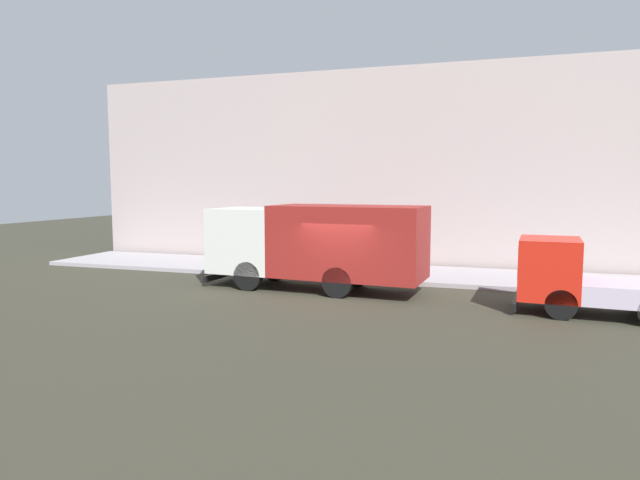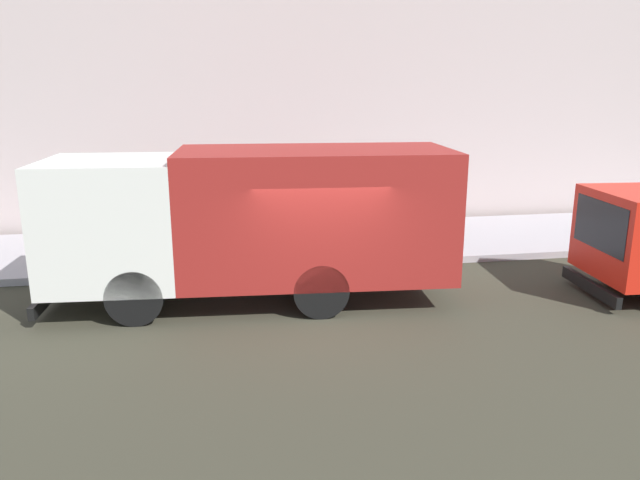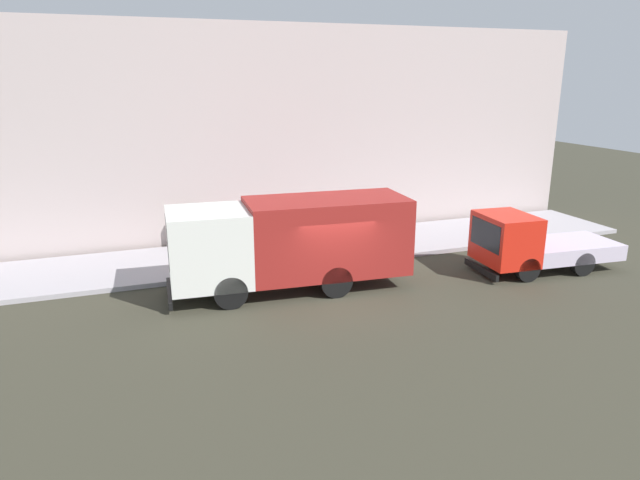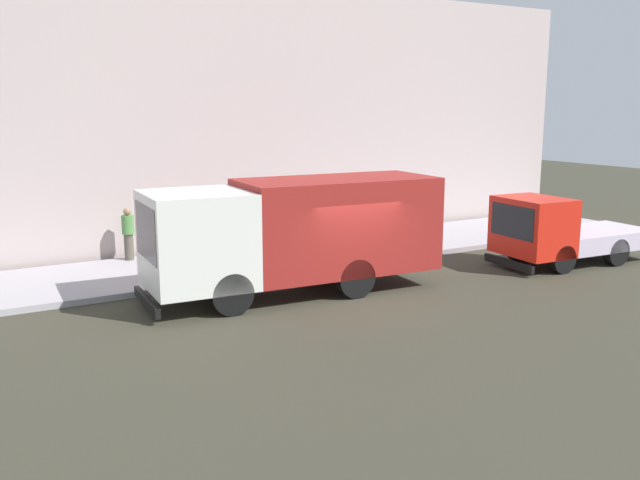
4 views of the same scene
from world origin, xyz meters
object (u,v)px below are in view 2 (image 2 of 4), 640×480
Objects in this scene: traffic_cone_orange at (119,248)px; street_sign_post at (327,202)px; pedestrian_walking at (135,203)px; large_utility_truck at (253,217)px; pedestrian_standing at (187,211)px.

street_sign_post is at bearing -95.46° from traffic_cone_orange.
street_sign_post is (-3.39, -4.87, 0.51)m from pedestrian_walking.
large_utility_truck is 4.43m from pedestrian_standing.
street_sign_post is (-0.47, -4.94, 1.05)m from traffic_cone_orange.
large_utility_truck reaches higher than street_sign_post.
pedestrian_walking is 2.10m from pedestrian_standing.
traffic_cone_orange is at bearing 52.13° from large_utility_truck.
street_sign_post is at bearing -41.00° from pedestrian_standing.
pedestrian_standing is at bearing 23.49° from large_utility_truck.
pedestrian_walking is at bearing 55.19° from street_sign_post.
large_utility_truck is 4.88× the size of pedestrian_walking.
large_utility_truck reaches higher than pedestrian_standing.
pedestrian_walking is 0.72× the size of street_sign_post.
traffic_cone_orange is 5.07m from street_sign_post.
pedestrian_standing is 2.55× the size of traffic_cone_orange.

